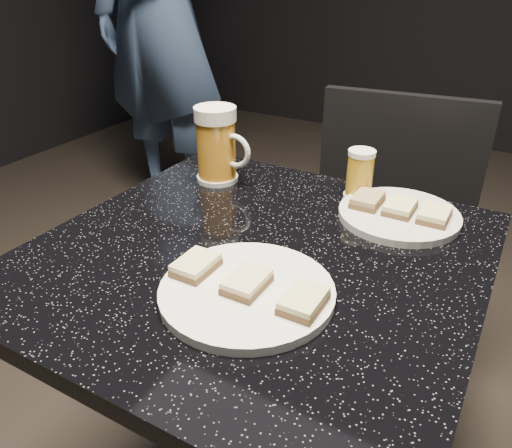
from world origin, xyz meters
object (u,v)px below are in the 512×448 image
at_px(patron, 158,10).
at_px(table, 256,362).
at_px(plate_large, 247,292).
at_px(plate_small, 399,215).
at_px(beer_mug, 217,145).
at_px(chair, 381,250).
at_px(beer_tumbler, 360,174).

xyz_separation_m(patron, table, (1.18, -1.21, -0.46)).
bearing_deg(table, plate_large, -66.38).
height_order(plate_large, patron, patron).
relative_size(plate_small, beer_mug, 1.38).
distance_m(plate_small, chair, 0.40).
bearing_deg(table, plate_small, 53.27).
relative_size(patron, table, 2.58).
bearing_deg(plate_large, beer_mug, 129.00).
bearing_deg(beer_mug, patron, 134.06).
bearing_deg(beer_tumbler, patron, 143.41).
bearing_deg(beer_tumbler, plate_large, -93.67).
bearing_deg(patron, plate_small, -30.76).
bearing_deg(beer_mug, beer_tumbler, 13.15).
xyz_separation_m(table, chair, (0.08, 0.52, -0.01)).
height_order(beer_mug, beer_tumbler, beer_mug).
relative_size(patron, beer_tumbler, 19.72).
xyz_separation_m(plate_large, chair, (0.03, 0.63, -0.26)).
height_order(plate_small, table, plate_small).
xyz_separation_m(table, beer_mug, (-0.21, 0.21, 0.32)).
height_order(beer_tumbler, chair, chair).
bearing_deg(beer_mug, plate_small, 2.38).
bearing_deg(beer_tumbler, chair, 88.77).
relative_size(plate_large, plate_small, 1.14).
bearing_deg(plate_large, patron, 132.90).
xyz_separation_m(plate_large, table, (-0.05, 0.11, -0.25)).
xyz_separation_m(plate_small, table, (-0.17, -0.23, -0.25)).
relative_size(table, beer_mug, 4.75).
bearing_deg(table, chair, 81.33).
bearing_deg(plate_large, chair, 87.25).
bearing_deg(plate_small, table, -126.73).
distance_m(plate_large, beer_mug, 0.42).
bearing_deg(chair, beer_mug, -133.78).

